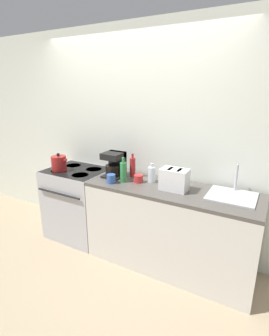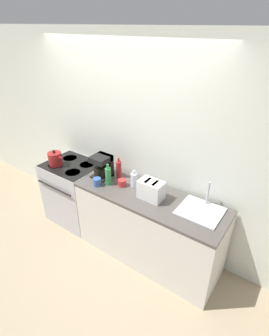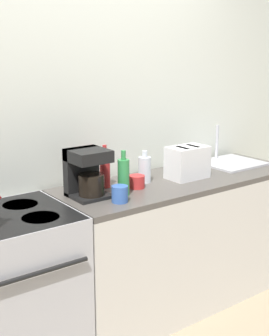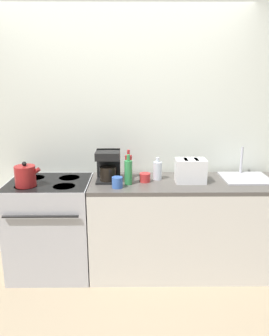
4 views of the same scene
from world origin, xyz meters
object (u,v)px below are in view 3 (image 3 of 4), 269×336
bottle_clear (145,169)px  bottle_green (124,177)px  bottle_red (105,170)px  cup_blue (119,194)px  coffee_maker (87,172)px  cup_red (137,182)px  stove (5,293)px  toaster (187,162)px

bottle_clear → bottle_green: size_ratio=0.77×
bottle_red → cup_blue: (-0.10, -0.30, -0.07)m
coffee_maker → bottle_green: coffee_maker is taller
cup_blue → cup_red: bearing=33.6°
coffee_maker → cup_red: bearing=-7.0°
cup_red → cup_blue: (-0.25, -0.17, 0.01)m
bottle_clear → bottle_red: bearing=168.2°
stove → bottle_green: bottle_green is taller
cup_red → toaster: bearing=-2.0°
stove → coffee_maker: 0.81m
stove → toaster: bearing=-1.0°
bottle_clear → cup_red: (-0.12, -0.08, -0.05)m
cup_blue → stove: bearing=164.8°
cup_blue → bottle_clear: bearing=33.2°
cup_red → stove: bearing=179.5°
bottle_green → toaster: bearing=5.5°
coffee_maker → cup_red: coffee_maker is taller
cup_blue → coffee_maker: bearing=113.0°
bottle_green → cup_red: bearing=24.6°
cup_red → cup_blue: size_ratio=1.03×
bottle_clear → cup_blue: bearing=-146.8°
stove → toaster: toaster is taller
coffee_maker → bottle_clear: (0.46, 0.04, -0.06)m
toaster → coffee_maker: size_ratio=0.95×
stove → toaster: size_ratio=3.33×
bottle_red → cup_blue: bottle_red is taller
stove → bottle_green: (0.74, -0.08, 0.56)m
stove → cup_blue: size_ratio=9.46×
toaster → cup_red: toaster is taller
toaster → cup_red: size_ratio=2.75×
stove → bottle_red: 0.94m
coffee_maker → cup_red: 0.36m
bottle_red → bottle_green: 0.20m
toaster → bottle_red: 0.59m
bottle_red → bottle_clear: bearing=-11.8°
coffee_maker → cup_blue: bearing=-67.0°
toaster → bottle_clear: size_ratio=1.30×
toaster → cup_red: 0.42m
toaster → cup_blue: 0.69m
bottle_green → cup_blue: bearing=-135.5°
bottle_clear → cup_red: 0.15m
bottle_clear → stove: bearing=-176.1°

